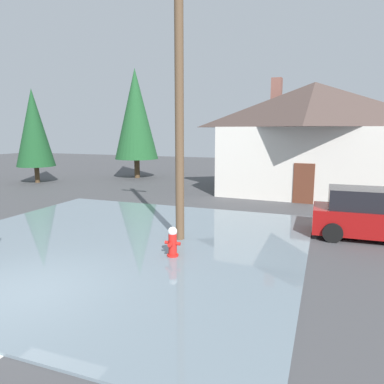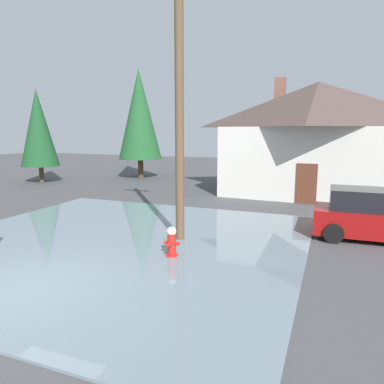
{
  "view_description": "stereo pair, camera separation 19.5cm",
  "coord_description": "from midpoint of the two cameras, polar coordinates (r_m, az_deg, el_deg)",
  "views": [
    {
      "loc": [
        6.14,
        -5.79,
        3.61
      ],
      "look_at": [
        2.16,
        4.9,
        1.64
      ],
      "focal_mm": 33.73,
      "sensor_mm": 36.0,
      "label": 1
    },
    {
      "loc": [
        6.32,
        -5.72,
        3.61
      ],
      "look_at": [
        2.16,
        4.9,
        1.64
      ],
      "focal_mm": 33.73,
      "sensor_mm": 36.0,
      "label": 2
    }
  ],
  "objects": [
    {
      "name": "house",
      "position": [
        21.73,
        19.22,
        8.26
      ],
      "size": [
        10.42,
        7.65,
        6.72
      ],
      "color": "beige",
      "rests_on": "ground"
    },
    {
      "name": "pine_tree_tall_left",
      "position": [
        27.77,
        -8.1,
        12.05
      ],
      "size": [
        3.23,
        3.23,
        8.09
      ],
      "color": "#4C3823",
      "rests_on": "ground"
    },
    {
      "name": "fire_hydrant",
      "position": [
        10.34,
        -2.7,
        -8.01
      ],
      "size": [
        0.46,
        0.4,
        0.92
      ],
      "color": "red",
      "rests_on": "ground"
    },
    {
      "name": "flood_puddle",
      "position": [
        12.04,
        -11.43,
        -7.73
      ],
      "size": [
        11.77,
        11.51,
        0.06
      ],
      "primitive_type": "cube",
      "color": "slate",
      "rests_on": "ground"
    },
    {
      "name": "parked_car",
      "position": [
        13.42,
        27.35,
        -3.41
      ],
      "size": [
        4.04,
        2.0,
        1.69
      ],
      "color": "maroon",
      "rests_on": "ground"
    },
    {
      "name": "ground_plane",
      "position": [
        9.24,
        -24.45,
        -14.48
      ],
      "size": [
        80.0,
        80.0,
        0.1
      ],
      "primitive_type": "cube",
      "color": "#424244"
    },
    {
      "name": "pine_tree_mid_left",
      "position": [
        27.14,
        -22.95,
        9.31
      ],
      "size": [
        2.55,
        2.55,
        6.37
      ],
      "color": "#4C3823",
      "rests_on": "ground"
    },
    {
      "name": "utility_pole",
      "position": [
        11.58,
        -1.53,
        16.48
      ],
      "size": [
        1.6,
        0.28,
        9.56
      ],
      "color": "brown",
      "rests_on": "ground"
    }
  ]
}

